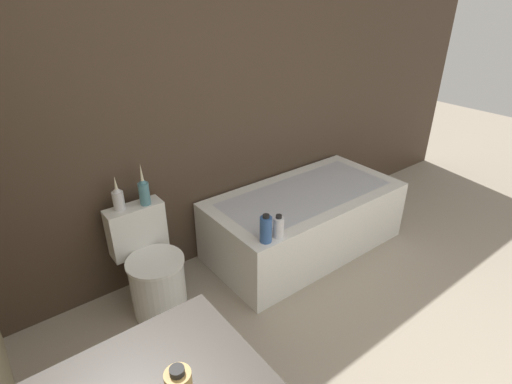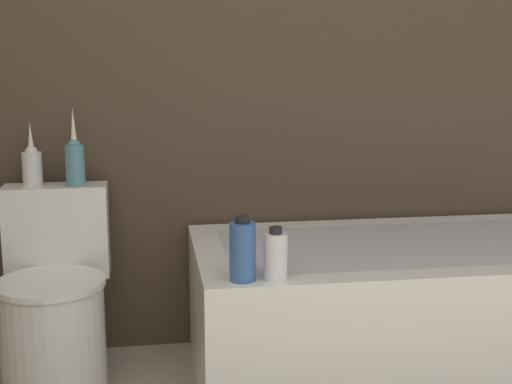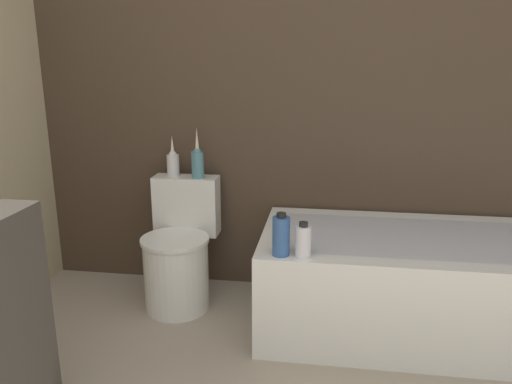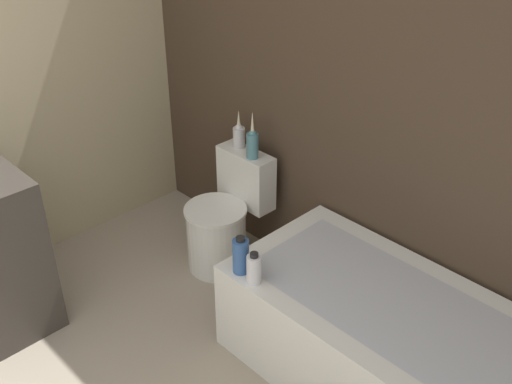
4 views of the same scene
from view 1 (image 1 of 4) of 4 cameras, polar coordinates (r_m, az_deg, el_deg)
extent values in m
cube|color=#423326|center=(2.80, -9.38, 13.71)|extent=(6.40, 0.06, 2.60)
cube|color=white|center=(3.27, 6.91, -4.02)|extent=(1.57, 0.78, 0.50)
cube|color=#B7BCC6|center=(3.15, 7.16, -0.25)|extent=(1.37, 0.58, 0.01)
cylinder|color=white|center=(2.75, -13.75, -13.05)|extent=(0.35, 0.35, 0.39)
cylinder|color=white|center=(2.63, -14.24, -9.62)|extent=(0.37, 0.37, 0.02)
cube|color=white|center=(2.75, -16.67, -5.05)|extent=(0.37, 0.14, 0.34)
cylinder|color=black|center=(1.24, -11.23, -23.81)|extent=(0.04, 0.04, 0.02)
cylinder|color=silver|center=(2.64, -19.05, -1.15)|extent=(0.07, 0.07, 0.12)
sphere|color=silver|center=(2.61, -19.25, 0.00)|extent=(0.05, 0.05, 0.05)
cone|color=beige|center=(2.59, -19.43, 1.07)|extent=(0.02, 0.02, 0.11)
cylinder|color=teal|center=(2.64, -15.67, -0.24)|extent=(0.07, 0.07, 0.15)
sphere|color=teal|center=(2.61, -15.87, 1.20)|extent=(0.04, 0.04, 0.04)
cone|color=beige|center=(2.58, -16.06, 2.54)|extent=(0.02, 0.02, 0.13)
cylinder|color=#335999|center=(2.51, 1.42, -5.39)|extent=(0.08, 0.08, 0.18)
cylinder|color=black|center=(2.46, 1.45, -3.47)|extent=(0.04, 0.04, 0.02)
cylinder|color=silver|center=(2.57, 3.23, -5.06)|extent=(0.07, 0.07, 0.14)
cylinder|color=black|center=(2.53, 3.28, -3.52)|extent=(0.04, 0.04, 0.02)
camera|label=2|loc=(1.38, 57.82, -22.71)|focal=50.00mm
camera|label=3|loc=(1.69, 61.47, -8.55)|focal=35.00mm
camera|label=4|loc=(3.01, 55.85, 23.09)|focal=42.00mm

